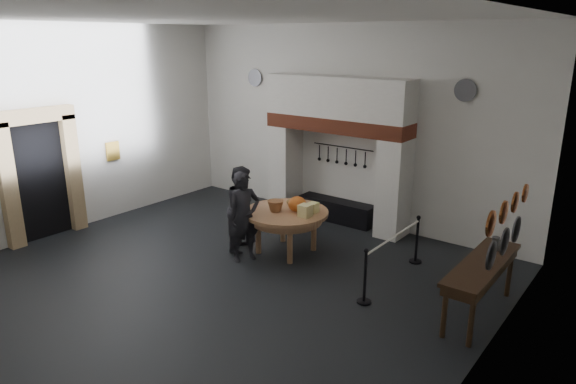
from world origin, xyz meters
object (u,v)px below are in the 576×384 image
Objects in this scene: visitor_far at (243,208)px; barrier_post_far at (417,241)px; work_table at (286,212)px; side_table at (483,264)px; iron_range at (336,210)px; barrier_post_near at (365,278)px; visitor_near at (244,217)px.

visitor_far is 3.48m from barrier_post_far.
visitor_far is at bearing -154.27° from work_table.
iron_range is at bearing 150.25° from side_table.
side_table is at bearing -2.10° from work_table.
iron_range is 0.86× the size of side_table.
iron_range is at bearing 129.06° from barrier_post_near.
barrier_post_far is at bearing -30.92° from visitor_near.
iron_range is 3.98m from barrier_post_near.
side_table and barrier_post_near have the same top height.
barrier_post_far is (2.30, 1.12, -0.39)m from work_table.
barrier_post_far is (3.11, 1.51, -0.42)m from visitor_far.
iron_range is 1.09× the size of visitor_far.
visitor_far is 3.18m from barrier_post_near.
work_table is at bearing -3.37° from visitor_near.
barrier_post_near is at bearing -20.99° from work_table.
visitor_near reaches higher than barrier_post_near.
work_table is 2.59m from barrier_post_far.
work_table is at bearing -84.83° from iron_range.
visitor_near is 4.36m from side_table.
iron_range is 2.29m from work_table.
visitor_near is at bearing -117.34° from work_table.
visitor_far reaches higher than iron_range.
iron_range is at bearing 19.97° from visitor_near.
visitor_far reaches higher than work_table.
side_table is 1.81m from barrier_post_near.
visitor_near is 2.75m from barrier_post_near.
barrier_post_near is at bearing -90.00° from barrier_post_far.
barrier_post_near is at bearing -68.01° from visitor_near.
iron_range is 1.07× the size of visitor_near.
iron_range is 2.11× the size of barrier_post_near.
iron_range is at bearing 95.17° from work_table.
barrier_post_far is at bearing 25.85° from work_table.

